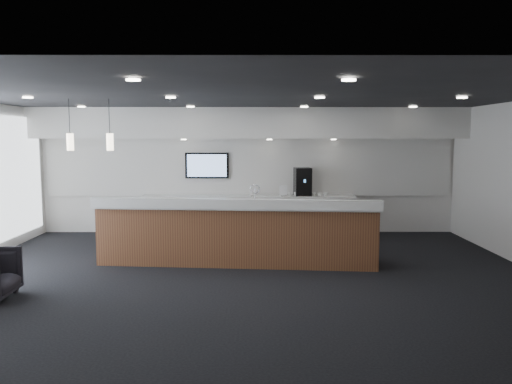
{
  "coord_description": "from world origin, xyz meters",
  "views": [
    {
      "loc": [
        0.15,
        -8.15,
        2.34
      ],
      "look_at": [
        0.18,
        1.3,
        1.29
      ],
      "focal_mm": 35.0,
      "sensor_mm": 36.0,
      "label": 1
    }
  ],
  "objects": [
    {
      "name": "ground",
      "position": [
        0.0,
        0.0,
        0.0
      ],
      "size": [
        10.0,
        10.0,
        0.0
      ],
      "primitive_type": "plane",
      "color": "black",
      "rests_on": "ground"
    },
    {
      "name": "ceiling",
      "position": [
        0.0,
        0.0,
        3.0
      ],
      "size": [
        10.0,
        8.0,
        0.02
      ],
      "primitive_type": "cube",
      "color": "black",
      "rests_on": "back_wall"
    },
    {
      "name": "back_wall",
      "position": [
        0.0,
        4.0,
        1.5
      ],
      "size": [
        10.0,
        0.02,
        3.0
      ],
      "primitive_type": "cube",
      "color": "silver",
      "rests_on": "ground"
    },
    {
      "name": "soffit_bulkhead",
      "position": [
        0.0,
        3.55,
        2.65
      ],
      "size": [
        10.0,
        0.9,
        0.7
      ],
      "primitive_type": "cube",
      "color": "silver",
      "rests_on": "back_wall"
    },
    {
      "name": "alcove_panel",
      "position": [
        0.0,
        3.97,
        1.6
      ],
      "size": [
        9.8,
        0.06,
        1.4
      ],
      "primitive_type": "cube",
      "color": "silver",
      "rests_on": "back_wall"
    },
    {
      "name": "back_credenza",
      "position": [
        -0.0,
        3.64,
        0.48
      ],
      "size": [
        5.06,
        0.66,
        0.95
      ],
      "color": "gray",
      "rests_on": "ground"
    },
    {
      "name": "wall_tv",
      "position": [
        -1.0,
        3.91,
        1.65
      ],
      "size": [
        1.05,
        0.08,
        0.62
      ],
      "color": "black",
      "rests_on": "back_wall"
    },
    {
      "name": "pendant_left",
      "position": [
        -2.4,
        0.8,
        2.25
      ],
      "size": [
        0.12,
        0.12,
        0.3
      ],
      "primitive_type": "cylinder",
      "color": "#FBE6C4",
      "rests_on": "ceiling"
    },
    {
      "name": "pendant_right",
      "position": [
        -3.1,
        0.8,
        2.25
      ],
      "size": [
        0.12,
        0.12,
        0.3
      ],
      "primitive_type": "cylinder",
      "color": "#FBE6C4",
      "rests_on": "ceiling"
    },
    {
      "name": "ceiling_can_lights",
      "position": [
        0.0,
        0.0,
        2.97
      ],
      "size": [
        7.0,
        5.0,
        0.02
      ],
      "primitive_type": null,
      "color": "silver",
      "rests_on": "ceiling"
    },
    {
      "name": "service_counter",
      "position": [
        -0.18,
        0.88,
        0.58
      ],
      "size": [
        5.2,
        1.29,
        1.49
      ],
      "rotation": [
        0.0,
        0.0,
        -0.09
      ],
      "color": "#59301D",
      "rests_on": "ground"
    },
    {
      "name": "coffee_machine",
      "position": [
        1.29,
        3.67,
        1.28
      ],
      "size": [
        0.41,
        0.52,
        0.66
      ],
      "rotation": [
        0.0,
        0.0,
        0.09
      ],
      "color": "black",
      "rests_on": "back_credenza"
    },
    {
      "name": "info_sign_left",
      "position": [
        0.11,
        3.55,
        1.06
      ],
      "size": [
        0.16,
        0.05,
        0.22
      ],
      "primitive_type": "cube",
      "rotation": [
        0.0,
        0.0,
        0.21
      ],
      "color": "white",
      "rests_on": "back_credenza"
    },
    {
      "name": "info_sign_right",
      "position": [
        0.83,
        3.53,
        1.08
      ],
      "size": [
        0.19,
        0.05,
        0.25
      ],
      "primitive_type": "cube",
      "rotation": [
        0.0,
        0.0,
        0.18
      ],
      "color": "white",
      "rests_on": "back_credenza"
    },
    {
      "name": "cup_0",
      "position": [
        1.83,
        3.57,
        1.0
      ],
      "size": [
        0.1,
        0.1,
        0.09
      ],
      "primitive_type": "imported",
      "color": "white",
      "rests_on": "back_credenza"
    },
    {
      "name": "cup_1",
      "position": [
        1.69,
        3.57,
        1.0
      ],
      "size": [
        0.13,
        0.13,
        0.09
      ],
      "primitive_type": "imported",
      "rotation": [
        0.0,
        0.0,
        0.65
      ],
      "color": "white",
      "rests_on": "back_credenza"
    },
    {
      "name": "cup_2",
      "position": [
        1.55,
        3.57,
        1.0
      ],
      "size": [
        0.12,
        0.12,
        0.09
      ],
      "primitive_type": "imported",
      "rotation": [
        0.0,
        0.0,
        1.29
      ],
      "color": "white",
      "rests_on": "back_credenza"
    },
    {
      "name": "cup_3",
      "position": [
        1.41,
        3.57,
        1.0
      ],
      "size": [
        0.12,
        0.12,
        0.09
      ],
      "primitive_type": "imported",
      "rotation": [
        0.0,
        0.0,
        1.94
      ],
      "color": "white",
      "rests_on": "back_credenza"
    },
    {
      "name": "cup_4",
      "position": [
        1.27,
        3.57,
        1.0
      ],
      "size": [
        0.13,
        0.13,
        0.09
      ],
      "primitive_type": "imported",
      "rotation": [
        0.0,
        0.0,
        2.58
      ],
      "color": "white",
      "rests_on": "back_credenza"
    },
    {
      "name": "cup_5",
      "position": [
        1.13,
        3.57,
        1.0
      ],
      "size": [
        0.1,
        0.1,
        0.09
      ],
      "primitive_type": "imported",
      "rotation": [
        0.0,
        0.0,
        3.23
      ],
      "color": "white",
      "rests_on": "back_credenza"
    },
    {
      "name": "cup_6",
      "position": [
        0.99,
        3.57,
        1.0
      ],
      "size": [
        0.14,
        0.14,
        0.09
      ],
      "primitive_type": "imported",
      "rotation": [
        0.0,
        0.0,
        3.87
      ],
      "color": "white",
      "rests_on": "back_credenza"
    }
  ]
}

